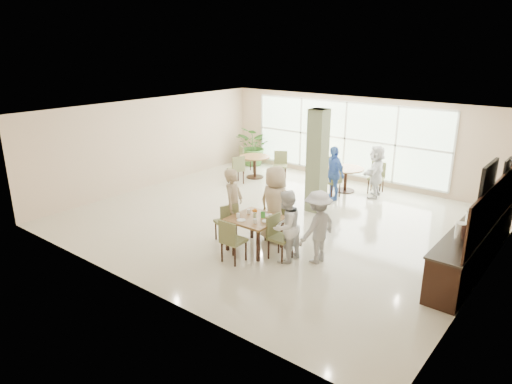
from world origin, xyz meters
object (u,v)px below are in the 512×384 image
Objects in this scene: round_table_left at (255,162)px; teen_far at (275,204)px; main_table at (255,221)px; adult_standing at (317,154)px; buffet_counter at (477,239)px; teen_right at (286,226)px; teen_left at (234,205)px; potted_plant at (255,146)px; adult_b at (376,171)px; teen_standing at (318,227)px; adult_a at (333,173)px; round_table_right at (346,173)px.

teen_far reaches higher than round_table_left.
main_table is 0.58× the size of adult_standing.
buffet_counter is 3.97m from teen_right.
teen_far reaches higher than teen_left.
potted_plant is 0.95× the size of teen_right.
main_table is at bearing -113.83° from teen_left.
main_table is 0.65× the size of adult_b.
teen_far reaches higher than potted_plant.
adult_standing is (-1.86, 4.94, -0.01)m from teen_far.
teen_standing reaches higher than main_table.
potted_plant is at bearing -44.14° from teen_far.
adult_a is 2.09m from adult_standing.
teen_far reaches higher than adult_standing.
teen_far reaches higher than teen_standing.
adult_a is at bearing -147.95° from teen_standing.
teen_far is 1.41m from teen_standing.
round_table_left is 3.23m from round_table_right.
teen_far reaches higher than round_table_right.
adult_b is at bearing 72.50° from adult_a.
teen_left reaches higher than main_table.
round_table_left and round_table_right have the same top height.
adult_a is 1.33m from adult_b.
adult_b is at bearing -92.86° from teen_far.
round_table_right is 5.27m from buffet_counter.
adult_b reaches higher than main_table.
main_table is 1.00× the size of round_table_left.
adult_standing reaches higher than round_table_left.
teen_far is 1.15× the size of teen_right.
teen_right is 5.17m from adult_b.
round_table_right is at bearing 135.95° from adult_standing.
teen_far is at bearing -131.42° from teen_right.
potted_plant is 0.84× the size of adult_standing.
potted_plant is 6.96m from teen_far.
buffet_counter is 2.66× the size of adult_standing.
potted_plant is 8.05m from teen_right.
potted_plant is 0.95× the size of teen_standing.
teen_far is at bearing -97.62° from teen_standing.
potted_plant is (-4.65, 5.82, 0.07)m from main_table.
round_table_right is 5.10m from teen_standing.
teen_left reaches higher than potted_plant.
teen_left is (3.96, -5.73, 0.12)m from potted_plant.
main_table is 0.87m from teen_right.
teen_standing is 6.20m from adult_standing.
teen_standing is (0.54, 0.37, 0.00)m from teen_right.
adult_standing is (-1.45, 1.50, 0.08)m from adult_a.
teen_left is 4.06m from adult_a.
round_table_right is at bearing -80.42° from teen_far.
adult_a is (4.29, -1.68, 0.06)m from potted_plant.
buffet_counter is 2.97× the size of adult_b.
adult_standing is at bearing -65.99° from teen_far.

